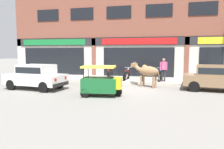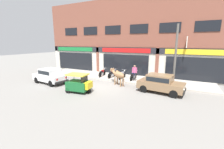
% 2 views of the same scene
% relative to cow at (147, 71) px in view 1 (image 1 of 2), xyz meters
% --- Properties ---
extents(ground_plane, '(90.00, 90.00, 0.00)m').
position_rel_cow_xyz_m(ground_plane, '(-1.15, -1.24, -1.01)').
color(ground_plane, gray).
extents(sidewalk, '(19.00, 3.49, 0.15)m').
position_rel_cow_xyz_m(sidewalk, '(-1.15, 2.70, -0.93)').
color(sidewalk, '#B7AFA3').
rests_on(sidewalk, ground).
extents(shop_building, '(23.00, 1.40, 9.08)m').
position_rel_cow_xyz_m(shop_building, '(-1.15, 4.71, 3.31)').
color(shop_building, brown).
rests_on(shop_building, ground).
extents(cow, '(1.95, 1.26, 1.61)m').
position_rel_cow_xyz_m(cow, '(0.00, 0.00, 0.00)').
color(cow, '#936B47').
rests_on(cow, ground).
extents(car_0, '(3.74, 1.98, 1.46)m').
position_rel_cow_xyz_m(car_0, '(-6.30, -2.33, -0.19)').
color(car_0, black).
rests_on(car_0, ground).
extents(car_1, '(3.74, 2.00, 1.46)m').
position_rel_cow_xyz_m(car_1, '(3.86, -0.36, -0.19)').
color(car_1, black).
rests_on(car_1, ground).
extents(auto_rickshaw, '(2.06, 1.36, 1.52)m').
position_rel_cow_xyz_m(auto_rickshaw, '(-1.98, -3.25, -0.35)').
color(auto_rickshaw, black).
rests_on(auto_rickshaw, ground).
extents(motorcycle_0, '(0.52, 1.81, 0.88)m').
position_rel_cow_xyz_m(motorcycle_0, '(-3.00, 2.17, -0.47)').
color(motorcycle_0, black).
rests_on(motorcycle_0, sidewalk).
extents(motorcycle_1, '(0.52, 1.81, 0.88)m').
position_rel_cow_xyz_m(motorcycle_1, '(-1.69, 2.13, -0.47)').
color(motorcycle_1, black).
rests_on(motorcycle_1, sidewalk).
extents(motorcycle_2, '(0.52, 1.81, 0.88)m').
position_rel_cow_xyz_m(motorcycle_2, '(-0.48, 2.09, -0.47)').
color(motorcycle_2, black).
rests_on(motorcycle_2, sidewalk).
extents(motorcycle_3, '(0.52, 1.81, 0.88)m').
position_rel_cow_xyz_m(motorcycle_3, '(0.74, 2.23, -0.47)').
color(motorcycle_3, black).
rests_on(motorcycle_3, sidewalk).
extents(pedestrian, '(0.49, 0.32, 1.60)m').
position_rel_cow_xyz_m(pedestrian, '(0.97, 1.82, 0.13)').
color(pedestrian, '#2D2D33').
rests_on(pedestrian, sidewalk).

